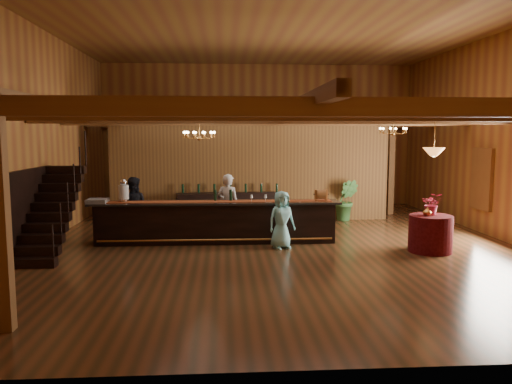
{
  "coord_description": "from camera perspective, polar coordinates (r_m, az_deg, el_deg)",
  "views": [
    {
      "loc": [
        -1.37,
        -12.63,
        2.81
      ],
      "look_at": [
        -0.49,
        0.84,
        1.24
      ],
      "focal_mm": 35.0,
      "sensor_mm": 36.0,
      "label": 1
    }
  ],
  "objects": [
    {
      "name": "table_vase",
      "position": [
        12.49,
        18.99,
        -1.84
      ],
      "size": [
        0.18,
        0.18,
        0.33
      ],
      "primitive_type": "imported",
      "rotation": [
        0.0,
        0.0,
        0.08
      ],
      "color": "#BF8039",
      "rests_on": "round_table"
    },
    {
      "name": "bar_bottle_0",
      "position": [
        13.05,
        -4.69,
        -0.38
      ],
      "size": [
        0.07,
        0.07,
        0.3
      ],
      "primitive_type": "cylinder",
      "color": "black",
      "rests_on": "tasting_bar"
    },
    {
      "name": "backroom_boxes",
      "position": [
        18.3,
        -0.32,
        -0.54
      ],
      "size": [
        4.1,
        0.6,
        1.1
      ],
      "color": "black",
      "rests_on": "floor"
    },
    {
      "name": "staff_second",
      "position": [
        14.0,
        -13.88,
        -1.71
      ],
      "size": [
        0.88,
        0.73,
        1.66
      ],
      "primitive_type": "imported",
      "rotation": [
        0.0,
        0.0,
        3.01
      ],
      "color": "black",
      "rests_on": "floor"
    },
    {
      "name": "beam_grid",
      "position": [
        13.21,
        2.26,
        8.48
      ],
      "size": [
        11.9,
        13.9,
        0.39
      ],
      "color": "brown",
      "rests_on": "wall_left"
    },
    {
      "name": "beverage_dispenser",
      "position": [
        13.23,
        -14.89,
        0.11
      ],
      "size": [
        0.26,
        0.26,
        0.6
      ],
      "color": "silver",
      "rests_on": "tasting_bar"
    },
    {
      "name": "wall_front",
      "position": [
        5.79,
        10.04,
        5.9
      ],
      "size": [
        12.0,
        0.1,
        5.5
      ],
      "primitive_type": "cube",
      "color": "#996328",
      "rests_on": "floor"
    },
    {
      "name": "raffle_drum",
      "position": [
        13.11,
        7.45,
        -0.28
      ],
      "size": [
        0.34,
        0.24,
        0.3
      ],
      "color": "#985927",
      "rests_on": "tasting_bar"
    },
    {
      "name": "chandelier_right",
      "position": [
        15.04,
        15.41,
        6.8
      ],
      "size": [
        0.8,
        0.8,
        0.43
      ],
      "color": "#BF8039",
      "rests_on": "beam_grid"
    },
    {
      "name": "support_posts",
      "position": [
        12.27,
        2.72,
        0.94
      ],
      "size": [
        9.2,
        10.2,
        3.2
      ],
      "color": "brown",
      "rests_on": "floor"
    },
    {
      "name": "chandelier_left",
      "position": [
        12.94,
        -6.5,
        6.54
      ],
      "size": [
        0.8,
        0.8,
        0.55
      ],
      "color": "#BF8039",
      "rests_on": "beam_grid"
    },
    {
      "name": "guest",
      "position": [
        12.33,
        2.94,
        -3.18
      ],
      "size": [
        0.82,
        0.68,
        1.43
      ],
      "primitive_type": "imported",
      "rotation": [
        0.0,
        0.0,
        0.37
      ],
      "color": "#8AE2E7",
      "rests_on": "floor"
    },
    {
      "name": "wall_back",
      "position": [
        19.68,
        0.27,
        6.45
      ],
      "size": [
        12.0,
        0.1,
        5.5
      ],
      "primitive_type": "cube",
      "color": "#996328",
      "rests_on": "floor"
    },
    {
      "name": "wall_right",
      "position": [
        14.62,
        26.69,
        5.68
      ],
      "size": [
        0.1,
        14.0,
        5.5
      ],
      "primitive_type": "cube",
      "color": "#996328",
      "rests_on": "floor"
    },
    {
      "name": "wall_left",
      "position": [
        13.45,
        -23.98,
        5.79
      ],
      "size": [
        0.1,
        14.0,
        5.5
      ],
      "primitive_type": "cube",
      "color": "#996328",
      "rests_on": "floor"
    },
    {
      "name": "partition_wall",
      "position": [
        16.2,
        -0.63,
        2.16
      ],
      "size": [
        9.0,
        0.18,
        3.1
      ],
      "primitive_type": "cube",
      "color": "brown",
      "rests_on": "floor"
    },
    {
      "name": "floor",
      "position": [
        13.01,
        2.43,
        -5.86
      ],
      "size": [
        14.0,
        14.0,
        0.0
      ],
      "primitive_type": "plane",
      "color": "#5B321B",
      "rests_on": "ground"
    },
    {
      "name": "table_flowers",
      "position": [
        12.67,
        19.48,
        -1.28
      ],
      "size": [
        0.6,
        0.56,
        0.54
      ],
      "primitive_type": "imported",
      "rotation": [
        0.0,
        0.0,
        -0.35
      ],
      "color": "#BB294B",
      "rests_on": "round_table"
    },
    {
      "name": "window_right_back",
      "position": [
        15.52,
        24.44,
        1.37
      ],
      "size": [
        0.12,
        1.05,
        1.75
      ],
      "primitive_type": "cube",
      "color": "white",
      "rests_on": "wall_right"
    },
    {
      "name": "pendant_lamp",
      "position": [
        12.47,
        19.66,
        4.36
      ],
      "size": [
        0.52,
        0.52,
        0.9
      ],
      "color": "#BF8039",
      "rests_on": "beam_grid"
    },
    {
      "name": "staircase",
      "position": [
        12.7,
        -22.43,
        -2.09
      ],
      "size": [
        1.0,
        2.8,
        2.0
      ],
      "color": "black",
      "rests_on": "floor"
    },
    {
      "name": "bar_bottle_1",
      "position": [
        13.05,
        -2.91,
        -0.37
      ],
      "size": [
        0.07,
        0.07,
        0.3
      ],
      "primitive_type": "cylinder",
      "color": "black",
      "rests_on": "tasting_bar"
    },
    {
      "name": "ceiling",
      "position": [
        12.98,
        2.55,
        18.57
      ],
      "size": [
        14.0,
        14.0,
        0.0
      ],
      "primitive_type": "plane",
      "rotation": [
        3.14,
        0.0,
        0.0
      ],
      "color": "olive",
      "rests_on": "wall_back"
    },
    {
      "name": "backbar_shelf",
      "position": [
        16.03,
        -2.96,
        -1.75
      ],
      "size": [
        3.45,
        1.09,
        0.96
      ],
      "primitive_type": "cube",
      "rotation": [
        0.0,
        0.0,
        0.17
      ],
      "color": "black",
      "rests_on": "floor"
    },
    {
      "name": "bartender",
      "position": [
        13.67,
        -3.21,
        -1.55
      ],
      "size": [
        0.75,
        0.64,
        1.74
      ],
      "primitive_type": "imported",
      "rotation": [
        0.0,
        0.0,
        2.73
      ],
      "color": "silver",
      "rests_on": "floor"
    },
    {
      "name": "round_table",
      "position": [
        12.69,
        19.32,
        -4.52
      ],
      "size": [
        1.02,
        1.02,
        0.89
      ],
      "primitive_type": "cylinder",
      "color": "#520B11",
      "rests_on": "floor"
    },
    {
      "name": "floor_plant",
      "position": [
        16.5,
        10.25,
        -0.91
      ],
      "size": [
        0.88,
        0.78,
        1.36
      ],
      "primitive_type": "imported",
      "rotation": [
        0.0,
        0.0,
        -0.28
      ],
      "color": "#3B7434",
      "rests_on": "floor"
    },
    {
      "name": "glass_rack_tray",
      "position": [
        13.31,
        -17.69,
        -0.98
      ],
      "size": [
        0.5,
        0.5,
        0.1
      ],
      "primitive_type": "cube",
      "color": "gray",
      "rests_on": "tasting_bar"
    },
    {
      "name": "tasting_bar",
      "position": [
        13.03,
        -4.59,
        -3.41
      ],
      "size": [
        6.45,
        0.88,
        1.09
      ],
      "rotation": [
        0.0,
        0.0,
        -0.01
      ],
      "color": "black",
      "rests_on": "floor"
    }
  ]
}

